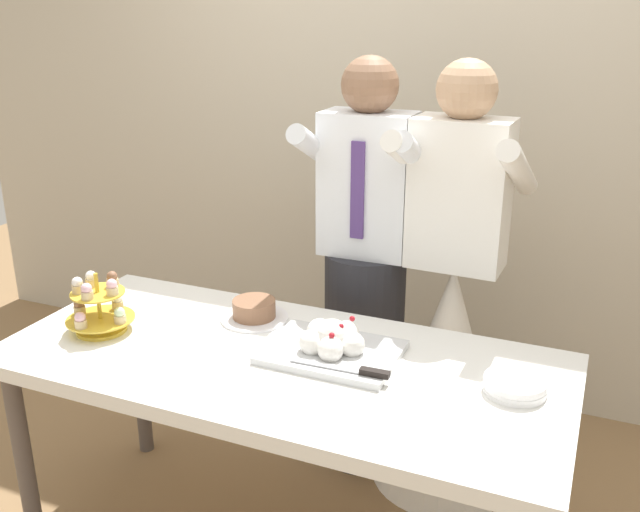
# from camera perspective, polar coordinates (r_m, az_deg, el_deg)

# --- Properties ---
(rear_wall) EXTENTS (5.20, 0.10, 2.90)m
(rear_wall) POSITION_cam_1_polar(r_m,az_deg,el_deg) (3.32, 7.55, 13.13)
(rear_wall) COLOR beige
(rear_wall) RESTS_ON ground_plane
(dessert_table) EXTENTS (1.80, 0.80, 0.78)m
(dessert_table) POSITION_cam_1_polar(r_m,az_deg,el_deg) (2.27, -3.25, -9.86)
(dessert_table) COLOR white
(dessert_table) RESTS_ON ground_plane
(cupcake_stand) EXTENTS (0.23, 0.23, 0.21)m
(cupcake_stand) POSITION_cam_1_polar(r_m,az_deg,el_deg) (2.48, -17.57, -3.98)
(cupcake_stand) COLOR gold
(cupcake_stand) RESTS_ON dessert_table
(main_cake_tray) EXTENTS (0.44, 0.31, 0.13)m
(main_cake_tray) POSITION_cam_1_polar(r_m,az_deg,el_deg) (2.22, 0.98, -7.24)
(main_cake_tray) COLOR silver
(main_cake_tray) RESTS_ON dessert_table
(plate_stack) EXTENTS (0.18, 0.18, 0.04)m
(plate_stack) POSITION_cam_1_polar(r_m,az_deg,el_deg) (2.11, 15.64, -10.12)
(plate_stack) COLOR white
(plate_stack) RESTS_ON dessert_table
(round_cake) EXTENTS (0.24, 0.24, 0.07)m
(round_cake) POSITION_cam_1_polar(r_m,az_deg,el_deg) (2.48, -5.39, -4.50)
(round_cake) COLOR white
(round_cake) RESTS_ON dessert_table
(person_groom) EXTENTS (0.46, 0.49, 1.66)m
(person_groom) POSITION_cam_1_polar(r_m,az_deg,el_deg) (2.78, 3.69, -3.06)
(person_groom) COLOR #232328
(person_groom) RESTS_ON ground_plane
(person_bride) EXTENTS (0.56, 0.56, 1.66)m
(person_bride) POSITION_cam_1_polar(r_m,az_deg,el_deg) (2.75, 10.48, -7.35)
(person_bride) COLOR white
(person_bride) RESTS_ON ground_plane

